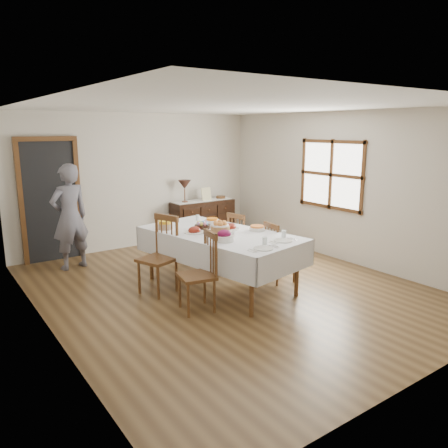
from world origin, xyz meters
TOP-DOWN VIEW (x-y plane):
  - ground at (0.00, 0.00)m, footprint 6.00×6.00m
  - room_shell at (-0.15, 0.42)m, footprint 5.02×6.02m
  - dining_table at (-0.07, 0.11)m, footprint 1.66×2.60m
  - chair_left_near at (-0.74, -0.43)m, footprint 0.51×0.51m
  - chair_left_far at (-0.87, 0.45)m, footprint 0.59×0.59m
  - chair_right_near at (0.78, -0.21)m, footprint 0.43×0.43m
  - chair_right_far at (0.73, 0.65)m, footprint 0.47×0.47m
  - sideboard at (1.30, 2.72)m, footprint 1.36×0.50m
  - person at (-1.58, 2.28)m, footprint 0.65×0.49m
  - bread_basket at (-0.06, 0.11)m, footprint 0.28×0.28m
  - egg_basket at (-0.12, 0.50)m, footprint 0.24×0.24m
  - ham_platter_a at (-0.37, 0.31)m, footprint 0.30×0.30m
  - ham_platter_b at (0.19, 0.20)m, footprint 0.28×0.28m
  - beet_bowl at (-0.29, -0.32)m, footprint 0.27×0.27m
  - carrot_bowl at (0.19, 0.70)m, footprint 0.24×0.24m
  - pineapple_bowl at (-0.61, 0.76)m, footprint 0.21×0.21m
  - casserole_dish at (0.46, -0.10)m, footprint 0.23×0.23m
  - butter_dish at (-0.09, -0.14)m, footprint 0.15×0.11m
  - setting_left at (-0.07, -0.87)m, footprint 0.44×0.31m
  - setting_right at (0.39, -0.73)m, footprint 0.44×0.31m
  - glass_far_a at (-0.35, 0.86)m, footprint 0.06×0.06m
  - glass_far_b at (0.12, 1.02)m, footprint 0.06×0.06m
  - runner at (1.30, 2.74)m, footprint 1.30×0.35m
  - table_lamp at (0.88, 2.74)m, footprint 0.26×0.26m
  - picture_frame at (1.36, 2.68)m, footprint 0.22×0.08m
  - deco_bowl at (1.77, 2.73)m, footprint 0.20×0.20m

SIDE VIEW (x-z plane):
  - ground at x=0.00m, z-range 0.00..0.00m
  - sideboard at x=1.30m, z-range 0.00..0.82m
  - chair_right_near at x=0.78m, z-range 0.01..0.94m
  - chair_right_far at x=0.73m, z-range 0.01..0.95m
  - chair_left_near at x=-0.74m, z-range 0.01..1.04m
  - chair_left_far at x=-0.87m, z-range 0.01..1.11m
  - dining_table at x=-0.07m, z-range 0.32..1.15m
  - runner at x=1.30m, z-range 0.82..0.83m
  - deco_bowl at x=1.77m, z-range 0.82..0.88m
  - setting_left at x=-0.07m, z-range 0.80..0.90m
  - setting_right at x=0.39m, z-range 0.80..0.90m
  - ham_platter_a at x=-0.37m, z-range 0.80..0.92m
  - ham_platter_b at x=0.19m, z-range 0.80..0.92m
  - butter_dish at x=-0.09m, z-range 0.83..0.90m
  - casserole_dish at x=0.46m, z-range 0.83..0.90m
  - carrot_bowl at x=0.19m, z-range 0.82..0.91m
  - egg_basket at x=-0.12m, z-range 0.81..0.92m
  - glass_far_b at x=0.12m, z-range 0.83..0.92m
  - glass_far_a at x=-0.35m, z-range 0.83..0.92m
  - pineapple_bowl at x=-0.61m, z-range 0.83..0.96m
  - beet_bowl at x=-0.29m, z-range 0.81..0.97m
  - bread_basket at x=-0.06m, z-range 0.82..0.99m
  - person at x=-1.58m, z-range 0.00..1.87m
  - picture_frame at x=1.36m, z-range 0.82..1.10m
  - table_lamp at x=0.88m, z-range 0.94..1.40m
  - room_shell at x=-0.15m, z-range 0.32..2.97m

